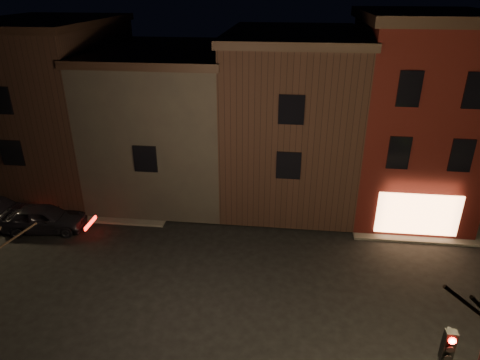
{
  "coord_description": "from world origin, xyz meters",
  "views": [
    {
      "loc": [
        1.43,
        -13.98,
        11.84
      ],
      "look_at": [
        -0.79,
        4.61,
        3.2
      ],
      "focal_mm": 32.0,
      "sensor_mm": 36.0,
      "label": 1
    }
  ],
  "objects": [
    {
      "name": "ground",
      "position": [
        0.0,
        0.0,
        0.0
      ],
      "size": [
        120.0,
        120.0,
        0.0
      ],
      "primitive_type": "plane",
      "color": "black",
      "rests_on": "ground"
    },
    {
      "name": "sidewalk_far_left",
      "position": [
        -20.0,
        20.0,
        0.06
      ],
      "size": [
        30.0,
        30.0,
        0.12
      ],
      "primitive_type": "cube",
      "color": "#2D2B28",
      "rests_on": "ground"
    },
    {
      "name": "corner_building",
      "position": [
        8.0,
        9.47,
        5.4
      ],
      "size": [
        6.5,
        8.5,
        10.5
      ],
      "color": "#3E0D0B",
      "rests_on": "ground"
    },
    {
      "name": "row_building_a",
      "position": [
        1.5,
        10.5,
        4.83
      ],
      "size": [
        7.3,
        10.3,
        9.4
      ],
      "color": "black",
      "rests_on": "ground"
    },
    {
      "name": "row_building_b",
      "position": [
        -5.75,
        10.5,
        4.33
      ],
      "size": [
        7.8,
        10.3,
        8.4
      ],
      "color": "black",
      "rests_on": "ground"
    },
    {
      "name": "row_building_c",
      "position": [
        -13.0,
        10.5,
        5.08
      ],
      "size": [
        7.3,
        10.3,
        9.9
      ],
      "color": "black",
      "rests_on": "ground"
    },
    {
      "name": "parked_car_a",
      "position": [
        -11.02,
        4.02,
        0.72
      ],
      "size": [
        4.43,
        2.25,
        1.44
      ],
      "primitive_type": "imported",
      "rotation": [
        0.0,
        0.0,
        1.7
      ],
      "color": "black",
      "rests_on": "ground"
    }
  ]
}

